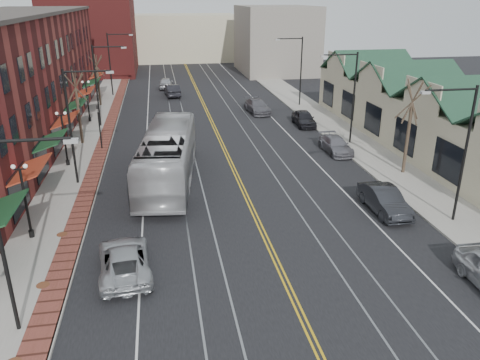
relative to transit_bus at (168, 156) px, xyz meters
name	(u,v)px	position (x,y,z in m)	size (l,w,h in m)	color
ground	(295,302)	(5.00, -15.58, -1.93)	(160.00, 160.00, 0.00)	black
sidewalk_left	(79,165)	(-7.00, 4.42, -1.86)	(4.00, 120.00, 0.15)	gray
sidewalk_right	(364,149)	(17.00, 4.42, -1.86)	(4.00, 120.00, 0.15)	gray
building_right	(431,122)	(23.00, 4.42, 0.37)	(8.00, 36.00, 4.60)	#BBB290
backdrop_left	(92,31)	(-11.00, 54.42, 5.07)	(14.00, 18.00, 14.00)	maroon
backdrop_mid	(182,37)	(5.00, 69.42, 2.57)	(22.00, 14.00, 9.00)	#BBB290
backdrop_right	(276,40)	(20.00, 49.42, 3.57)	(12.00, 16.00, 11.00)	slate
streetlight_l_0	(9,218)	(-6.05, -15.58, 3.09)	(3.33, 0.25, 8.00)	black
streetlight_l_1	(76,115)	(-6.05, 0.42, 3.09)	(3.33, 0.25, 8.00)	black
streetlight_l_2	(100,77)	(-6.05, 16.42, 3.09)	(3.33, 0.25, 8.00)	black
streetlight_l_3	(113,58)	(-6.05, 32.42, 3.09)	(3.33, 0.25, 8.00)	black
streetlight_r_0	(460,141)	(16.05, -9.58, 3.09)	(3.33, 0.25, 8.00)	black
streetlight_r_1	(350,89)	(16.05, 6.42, 3.09)	(3.33, 0.25, 8.00)	black
streetlight_r_2	(298,64)	(16.05, 22.42, 3.09)	(3.33, 0.25, 8.00)	black
lamppost_l_1	(26,203)	(-7.80, -7.58, 0.27)	(0.84, 0.28, 4.27)	black
lamppost_l_2	(65,140)	(-7.80, 4.42, 0.27)	(0.84, 0.28, 4.27)	black
lamppost_l_3	(88,102)	(-7.80, 18.42, 0.27)	(0.84, 0.28, 4.27)	black
tree_left_near	(78,106)	(-7.50, 10.42, 1.58)	(1.78, 1.37, 6.48)	#382B21
tree_left_far	(98,79)	(-7.50, 26.42, 1.34)	(1.66, 1.28, 6.02)	#382B21
tree_right_mid	(409,126)	(17.50, -1.58, 1.82)	(1.90, 1.46, 6.93)	#382B21
manhole_mid	(43,285)	(-6.20, -12.58, -1.78)	(0.60, 0.60, 0.02)	#592D19
manhole_far	(62,234)	(-6.20, -7.58, -1.78)	(0.60, 0.60, 0.02)	#592D19
traffic_signal	(99,124)	(-5.60, 8.42, 0.41)	(0.18, 0.15, 3.80)	black
transit_bus	(168,156)	(0.00, 0.00, 0.00)	(3.25, 13.88, 3.87)	#BABABD
parked_suv	(125,260)	(-2.50, -11.94, -1.21)	(2.39, 5.19, 1.44)	#AEB1B5
parked_car_b	(384,200)	(13.02, -7.56, -1.15)	(1.65, 4.74, 1.56)	black
parked_car_c	(336,145)	(14.30, 4.24, -1.26)	(1.88, 4.62, 1.34)	slate
parked_car_d	(304,118)	(14.25, 13.33, -1.16)	(1.83, 4.56, 1.55)	black
distant_car_left	(172,90)	(1.37, 30.96, -1.14)	(1.69, 4.84, 1.59)	black
distant_car_right	(257,106)	(10.66, 19.71, -1.17)	(2.12, 5.23, 1.52)	#5C5B62
distant_car_far	(166,83)	(0.69, 36.86, -1.14)	(1.87, 4.65, 1.58)	#A1A2A8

